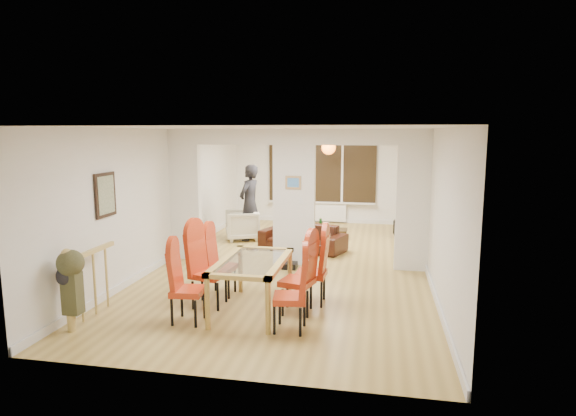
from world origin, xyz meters
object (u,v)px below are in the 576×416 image
(bottle, at_px, (321,223))
(dining_chair_rb, at_px, (297,276))
(dining_chair_ra, at_px, (290,292))
(sofa, at_px, (302,237))
(dining_chair_lb, at_px, (209,268))
(dining_chair_lc, at_px, (221,263))
(armchair, at_px, (242,225))
(person, at_px, (250,203))
(dining_table, at_px, (253,285))
(television, at_px, (395,225))
(bowl, at_px, (325,227))
(dining_chair_rc, at_px, (311,268))
(dining_chair_la, at_px, (188,285))
(coffee_table, at_px, (327,233))

(bottle, bearing_deg, dining_chair_rb, -86.82)
(dining_chair_ra, distance_m, sofa, 4.38)
(dining_chair_lb, height_order, dining_chair_lc, dining_chair_lb)
(dining_chair_lc, height_order, dining_chair_rb, dining_chair_rb)
(sofa, bearing_deg, dining_chair_ra, -63.69)
(armchair, height_order, person, person)
(dining_chair_lc, distance_m, person, 3.93)
(dining_table, bearing_deg, dining_chair_lc, 138.87)
(dining_chair_rb, height_order, television, dining_chair_rb)
(dining_table, height_order, sofa, dining_table)
(bottle, distance_m, bowl, 0.14)
(dining_table, relative_size, dining_chair_ra, 1.56)
(dining_chair_lc, bearing_deg, armchair, 104.94)
(dining_chair_ra, distance_m, dining_chair_rc, 1.06)
(dining_chair_la, height_order, dining_chair_rc, dining_chair_rc)
(dining_chair_rb, bearing_deg, bottle, 107.26)
(dining_chair_ra, xyz_separation_m, armchair, (-2.10, 5.04, -0.16))
(dining_chair_rc, xyz_separation_m, person, (-2.03, 3.96, 0.36))
(dining_chair_ra, bearing_deg, bottle, 84.52)
(dining_table, xyz_separation_m, television, (2.14, 5.66, -0.13))
(television, relative_size, bowl, 4.34)
(television, height_order, coffee_table, television)
(bottle, bearing_deg, bowl, 15.56)
(dining_chair_rc, bearing_deg, dining_chair_ra, -94.75)
(dining_table, bearing_deg, armchair, 108.06)
(dining_chair_rb, bearing_deg, person, 127.38)
(dining_chair_lb, distance_m, dining_chair_lc, 0.50)
(person, bearing_deg, dining_chair_ra, 37.98)
(bowl, bearing_deg, sofa, -104.32)
(dining_chair_lb, xyz_separation_m, sofa, (0.79, 3.68, -0.30))
(dining_chair_la, distance_m, person, 5.04)
(dining_chair_la, height_order, dining_chair_ra, dining_chair_ra)
(dining_chair_rb, relative_size, bottle, 4.15)
(dining_chair_rb, relative_size, person, 0.60)
(dining_chair_rb, distance_m, television, 5.82)
(dining_chair_ra, relative_size, person, 0.58)
(dining_table, xyz_separation_m, bowl, (0.45, 5.08, -0.14))
(dining_chair_lb, bearing_deg, bowl, 91.37)
(dining_chair_lc, bearing_deg, television, 64.54)
(dining_chair_la, distance_m, bottle, 5.73)
(dining_chair_lb, distance_m, sofa, 3.78)
(coffee_table, bearing_deg, dining_chair_lc, -104.91)
(dining_chair_la, bearing_deg, dining_chair_rc, 28.59)
(dining_table, height_order, person, person)
(dining_chair_lb, relative_size, bottle, 4.43)
(dining_chair_la, height_order, bowl, dining_chair_la)
(dining_chair_ra, height_order, person, person)
(sofa, xyz_separation_m, armchair, (-1.57, 0.69, 0.08))
(dining_chair_rc, relative_size, bottle, 4.17)
(sofa, bearing_deg, dining_table, -72.46)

